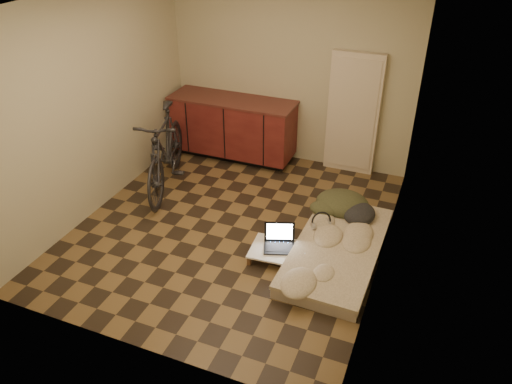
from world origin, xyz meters
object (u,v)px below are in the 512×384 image
at_px(futon, 337,250).
at_px(lap_desk, 283,251).
at_px(bicycle, 165,146).
at_px(laptop, 279,242).

distance_m(futon, lap_desk, 0.60).
relative_size(futon, lap_desk, 2.47).
xyz_separation_m(bicycle, laptop, (1.90, -0.84, -0.43)).
bearing_deg(bicycle, lap_desk, -41.90).
relative_size(bicycle, laptop, 4.49).
bearing_deg(laptop, bicycle, 136.87).
height_order(futon, laptop, laptop).
height_order(bicycle, laptop, bicycle).
bearing_deg(laptop, futon, -0.01).
height_order(bicycle, lap_desk, bicycle).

